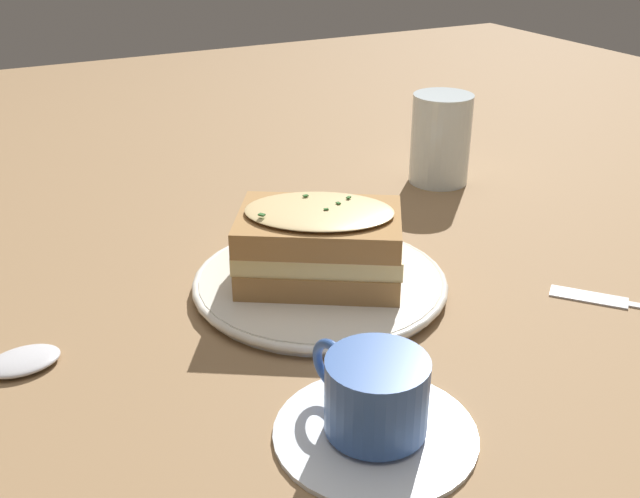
{
  "coord_description": "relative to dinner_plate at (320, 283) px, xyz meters",
  "views": [
    {
      "loc": [
        -0.27,
        -0.56,
        0.36
      ],
      "look_at": [
        0.02,
        0.01,
        0.04
      ],
      "focal_mm": 42.0,
      "sensor_mm": 36.0,
      "label": 1
    }
  ],
  "objects": [
    {
      "name": "ground_plane",
      "position": [
        -0.02,
        -0.01,
        -0.01
      ],
      "size": [
        2.4,
        2.4,
        0.0
      ],
      "primitive_type": "plane",
      "color": "olive"
    },
    {
      "name": "dinner_plate",
      "position": [
        0.0,
        0.0,
        0.0
      ],
      "size": [
        0.25,
        0.25,
        0.01
      ],
      "color": "silver",
      "rests_on": "ground_plane"
    },
    {
      "name": "sandwich",
      "position": [
        -0.0,
        -0.0,
        0.04
      ],
      "size": [
        0.19,
        0.17,
        0.08
      ],
      "rotation": [
        0.0,
        0.0,
        2.59
      ],
      "color": "#A37542",
      "rests_on": "dinner_plate"
    },
    {
      "name": "teacup_with_saucer",
      "position": [
        -0.06,
        -0.21,
        0.02
      ],
      "size": [
        0.15,
        0.15,
        0.06
      ],
      "rotation": [
        0.0,
        0.0,
        1.79
      ],
      "color": "white",
      "rests_on": "ground_plane"
    },
    {
      "name": "water_glass",
      "position": [
        0.28,
        0.19,
        0.05
      ],
      "size": [
        0.08,
        0.08,
        0.12
      ],
      "primitive_type": "cylinder",
      "color": "silver",
      "rests_on": "ground_plane"
    },
    {
      "name": "fork",
      "position": [
        0.25,
        -0.16,
        -0.01
      ],
      "size": [
        0.14,
        0.15,
        0.0
      ],
      "rotation": [
        0.0,
        0.0,
        0.71
      ],
      "color": "silver",
      "rests_on": "ground_plane"
    },
    {
      "name": "spoon",
      "position": [
        -0.29,
        -0.0,
        -0.0
      ],
      "size": [
        0.18,
        0.05,
        0.01
      ],
      "rotation": [
        0.0,
        0.0,
        4.8
      ],
      "color": "silver",
      "rests_on": "ground_plane"
    }
  ]
}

